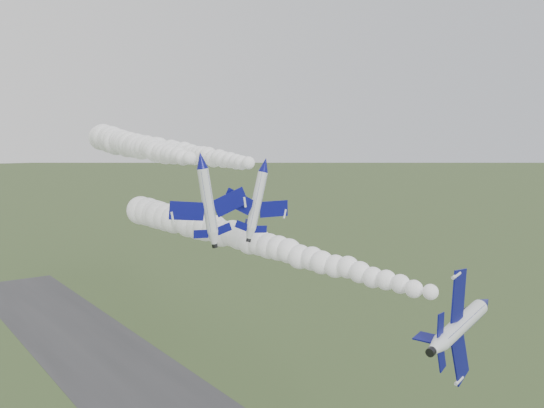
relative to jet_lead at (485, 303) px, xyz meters
The scene contains 6 objects.
jet_lead is the anchor object (origin of this frame).
smoke_trail_jet_lead 33.93m from the jet_lead, 102.32° to the left, with size 4.89×59.97×4.89m, color white, non-canonical shape.
jet_pair_left 36.70m from the jet_lead, 122.51° to the left, with size 10.32×12.26×3.25m.
smoke_trail_jet_pair_left 68.34m from the jet_lead, 99.85° to the left, with size 5.70×70.19×5.70m, color white, non-canonical shape.
jet_pair_right 32.07m from the jet_lead, 108.53° to the left, with size 9.33×11.34×3.35m.
smoke_trail_jet_pair_right 65.23m from the jet_lead, 92.76° to the left, with size 4.62×67.72×4.62m, color white, non-canonical shape.
Camera 1 is at (-42.54, -47.27, 47.70)m, focal length 40.00 mm.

